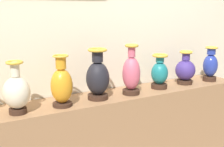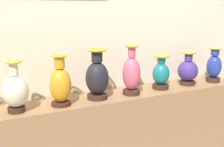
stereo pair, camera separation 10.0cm
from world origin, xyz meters
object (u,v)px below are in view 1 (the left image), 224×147
Objects in this scene: vase_cobalt at (210,65)px; vase_indigo at (185,70)px; vase_amber at (62,85)px; vase_onyx at (98,77)px; vase_rose at (131,73)px; vase_ivory at (17,92)px; vase_teal at (160,73)px.

vase_indigo is at bearing 174.04° from vase_cobalt.
vase_amber reaches higher than vase_cobalt.
vase_onyx is 1.19m from vase_cobalt.
vase_amber is at bearing -177.87° from vase_indigo.
vase_indigo is at bearing 3.05° from vase_rose.
vase_ivory is 1.21m from vase_teal.
vase_ivory is 0.90× the size of vase_onyx.
vase_amber is 1.19× the size of vase_indigo.
vase_amber is 1.49m from vase_cobalt.
vase_ivory is 1.80m from vase_cobalt.
vase_teal is at bearing 177.54° from vase_cobalt.
vase_ivory reaches higher than vase_cobalt.
vase_cobalt is at bearing 0.38° from vase_ivory.
vase_onyx is (0.60, 0.02, 0.02)m from vase_ivory.
vase_teal is at bearing -179.08° from vase_indigo.
vase_amber is at bearing -177.46° from vase_teal.
vase_indigo is (0.30, 0.00, -0.00)m from vase_teal.
vase_cobalt reaches higher than vase_teal.
vase_amber is (0.31, -0.00, 0.01)m from vase_ivory.
vase_amber is 0.90m from vase_teal.
vase_teal is at bearing 5.12° from vase_rose.
vase_onyx is 1.30× the size of vase_teal.
vase_rose is at bearing -176.95° from vase_indigo.
vase_indigo is (1.51, 0.04, -0.01)m from vase_ivory.
vase_onyx reaches higher than vase_amber.
vase_onyx is (0.30, 0.03, 0.02)m from vase_amber.
vase_rose reaches higher than vase_onyx.
vase_ivory is 1.07× the size of vase_cobalt.
vase_rose is 0.90m from vase_cobalt.
vase_amber is 0.30m from vase_onyx.
vase_cobalt is (1.49, 0.01, -0.00)m from vase_amber.
vase_amber reaches higher than vase_indigo.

